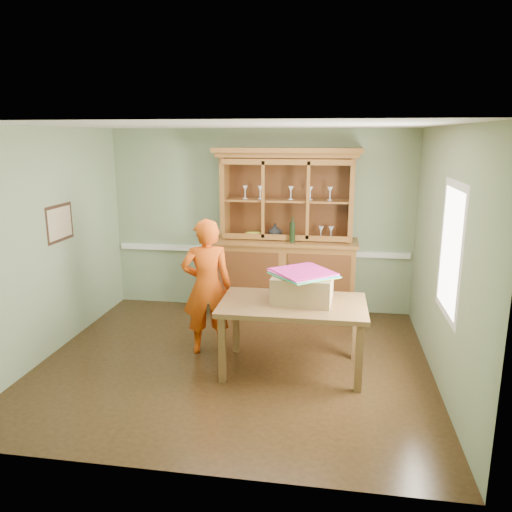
% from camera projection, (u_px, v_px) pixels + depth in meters
% --- Properties ---
extents(floor, '(4.50, 4.50, 0.00)m').
position_uv_depth(floor, '(234.00, 363.00, 5.86)').
color(floor, '#422A15').
rests_on(floor, ground).
extents(ceiling, '(4.50, 4.50, 0.00)m').
position_uv_depth(ceiling, '(232.00, 125.00, 5.22)').
color(ceiling, white).
rests_on(ceiling, wall_back).
extents(wall_back, '(4.50, 0.00, 4.50)m').
position_uv_depth(wall_back, '(260.00, 221.00, 7.46)').
color(wall_back, gray).
rests_on(wall_back, floor).
extents(wall_left, '(0.00, 4.00, 4.00)m').
position_uv_depth(wall_left, '(47.00, 244.00, 5.88)').
color(wall_left, gray).
rests_on(wall_left, floor).
extents(wall_right, '(0.00, 4.00, 4.00)m').
position_uv_depth(wall_right, '(445.00, 258.00, 5.20)').
color(wall_right, gray).
rests_on(wall_right, floor).
extents(wall_front, '(4.50, 0.00, 4.50)m').
position_uv_depth(wall_front, '(178.00, 312.00, 3.62)').
color(wall_front, gray).
rests_on(wall_front, floor).
extents(chair_rail, '(4.41, 0.05, 0.08)m').
position_uv_depth(chair_rail, '(260.00, 251.00, 7.54)').
color(chair_rail, white).
rests_on(chair_rail, wall_back).
extents(framed_map, '(0.03, 0.60, 0.46)m').
position_uv_depth(framed_map, '(60.00, 223.00, 6.12)').
color(framed_map, '#372016').
rests_on(framed_map, wall_left).
extents(window_panel, '(0.03, 0.96, 1.36)m').
position_uv_depth(window_panel, '(450.00, 251.00, 4.88)').
color(window_panel, white).
rests_on(window_panel, wall_right).
extents(china_hutch, '(2.07, 0.68, 2.43)m').
position_uv_depth(china_hutch, '(285.00, 259.00, 7.25)').
color(china_hutch, brown).
rests_on(china_hutch, floor).
extents(dining_table, '(1.61, 0.98, 0.80)m').
position_uv_depth(dining_table, '(293.00, 311.00, 5.52)').
color(dining_table, brown).
rests_on(dining_table, floor).
extents(cardboard_box, '(0.68, 0.56, 0.30)m').
position_uv_depth(cardboard_box, '(302.00, 288.00, 5.50)').
color(cardboard_box, olive).
rests_on(cardboard_box, dining_table).
extents(kite_stack, '(0.79, 0.79, 0.05)m').
position_uv_depth(kite_stack, '(304.00, 273.00, 5.46)').
color(kite_stack, yellow).
rests_on(kite_stack, cardboard_box).
extents(person, '(0.69, 0.55, 1.66)m').
position_uv_depth(person, '(207.00, 287.00, 5.99)').
color(person, '#DE4C0E').
rests_on(person, floor).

